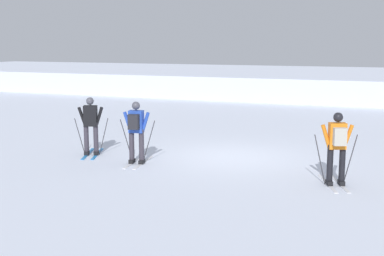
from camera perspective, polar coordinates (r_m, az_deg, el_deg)
name	(u,v)px	position (r m, az deg, el deg)	size (l,w,h in m)	color
ground_plane	(232,157)	(15.13, 4.34, -3.21)	(120.00, 120.00, 0.00)	silver
far_snow_ridge	(326,86)	(32.94, 14.43, 4.49)	(80.00, 9.67, 1.34)	silver
skier_orange	(337,145)	(12.37, 15.56, -1.83)	(0.96, 1.62, 1.71)	silver
skier_blue	(136,129)	(14.15, -6.12, -0.16)	(0.99, 1.64, 1.71)	silver
skier_black	(91,124)	(15.49, -10.99, 0.39)	(0.96, 1.62, 1.71)	#237AC6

